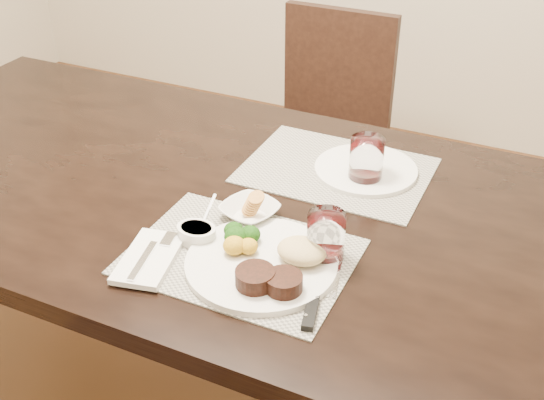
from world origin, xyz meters
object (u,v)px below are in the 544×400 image
at_px(cracker_bowl, 250,210).
at_px(wine_glass_near, 326,239).
at_px(dinner_plate, 267,262).
at_px(chair_far, 326,123).
at_px(far_plate, 366,169).
at_px(steak_knife, 317,300).

bearing_deg(cracker_bowl, wine_glass_near, -18.76).
distance_m(dinner_plate, wine_glass_near, 0.13).
bearing_deg(cracker_bowl, chair_far, 100.84).
bearing_deg(far_plate, dinner_plate, -96.99).
bearing_deg(far_plate, cracker_bowl, -119.44).
distance_m(chair_far, cracker_bowl, 1.06).
distance_m(dinner_plate, steak_knife, 0.14).
bearing_deg(steak_knife, wine_glass_near, 91.95).
relative_size(steak_knife, cracker_bowl, 1.71).
xyz_separation_m(cracker_bowl, wine_glass_near, (0.21, -0.07, 0.03)).
xyz_separation_m(chair_far, cracker_bowl, (0.19, -1.01, 0.27)).
height_order(steak_knife, cracker_bowl, cracker_bowl).
relative_size(chair_far, wine_glass_near, 8.28).
height_order(steak_knife, wine_glass_near, wine_glass_near).
xyz_separation_m(cracker_bowl, far_plate, (0.17, 0.31, -0.01)).
xyz_separation_m(wine_glass_near, far_plate, (-0.04, 0.38, -0.04)).
distance_m(wine_glass_near, far_plate, 0.38).
bearing_deg(wine_glass_near, far_plate, 95.59).
relative_size(chair_far, cracker_bowl, 5.89).
xyz_separation_m(dinner_plate, wine_glass_near, (0.09, 0.08, 0.03)).
height_order(dinner_plate, far_plate, dinner_plate).
distance_m(dinner_plate, cracker_bowl, 0.19).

